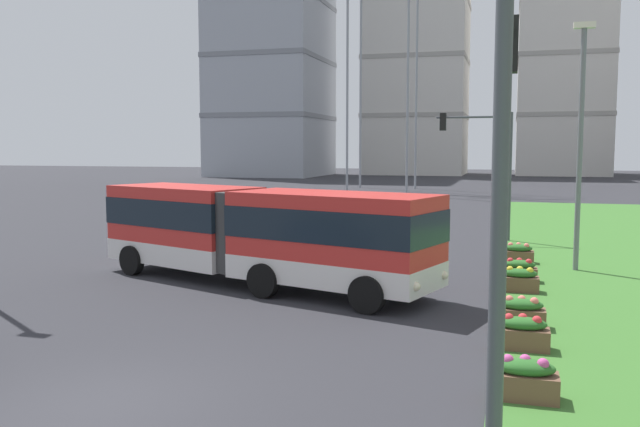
{
  "coord_description": "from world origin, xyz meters",
  "views": [
    {
      "loc": [
        6.52,
        -9.36,
        4.27
      ],
      "look_at": [
        0.66,
        10.95,
        2.2
      ],
      "focal_mm": 37.39,
      "sensor_mm": 36.0,
      "label": 1
    }
  ],
  "objects": [
    {
      "name": "ground_plane",
      "position": [
        0.0,
        0.0,
        0.0
      ],
      "size": [
        260.0,
        260.0,
        0.0
      ],
      "primitive_type": "plane",
      "color": "#2D2D33"
    },
    {
      "name": "articulated_bus",
      "position": [
        -1.05,
        9.87,
        1.65
      ],
      "size": [
        11.93,
        6.23,
        3.0
      ],
      "color": "red",
      "rests_on": "ground"
    },
    {
      "name": "car_white_van",
      "position": [
        -6.04,
        21.01,
        0.75
      ],
      "size": [
        4.5,
        2.23,
        1.58
      ],
      "color": "silver",
      "rests_on": "ground"
    },
    {
      "name": "flower_planter_0",
      "position": [
        6.82,
        2.0,
        0.43
      ],
      "size": [
        1.1,
        0.56,
        0.74
      ],
      "color": "brown",
      "rests_on": "grass_median"
    },
    {
      "name": "flower_planter_1",
      "position": [
        6.82,
        4.91,
        0.43
      ],
      "size": [
        1.1,
        0.56,
        0.74
      ],
      "color": "brown",
      "rests_on": "grass_median"
    },
    {
      "name": "flower_planter_2",
      "position": [
        6.82,
        6.7,
        0.43
      ],
      "size": [
        1.1,
        0.56,
        0.74
      ],
      "color": "brown",
      "rests_on": "grass_median"
    },
    {
      "name": "flower_planter_3",
      "position": [
        6.82,
        10.78,
        0.43
      ],
      "size": [
        1.1,
        0.56,
        0.74
      ],
      "color": "brown",
      "rests_on": "grass_median"
    },
    {
      "name": "flower_planter_4",
      "position": [
        6.82,
        12.35,
        0.43
      ],
      "size": [
        1.1,
        0.56,
        0.74
      ],
      "color": "brown",
      "rests_on": "grass_median"
    },
    {
      "name": "flower_planter_5",
      "position": [
        6.82,
        15.95,
        0.43
      ],
      "size": [
        1.1,
        0.56,
        0.74
      ],
      "color": "brown",
      "rests_on": "grass_median"
    },
    {
      "name": "traffic_light_far_right",
      "position": [
        5.33,
        22.0,
        4.04
      ],
      "size": [
        3.41,
        0.28,
        5.9
      ],
      "color": "#474C51",
      "rests_on": "ground"
    },
    {
      "name": "traffic_light_near_right",
      "position": [
        6.42,
        -1.63,
        4.25
      ],
      "size": [
        0.28,
        4.25,
        6.17
      ],
      "color": "#474C51",
      "rests_on": "ground"
    },
    {
      "name": "streetlight_median",
      "position": [
        8.72,
        14.95,
        4.68
      ],
      "size": [
        0.7,
        0.28,
        8.48
      ],
      "color": "slate",
      "rests_on": "ground"
    },
    {
      "name": "apartment_tower_west",
      "position": [
        -30.0,
        89.98,
        22.02
      ],
      "size": [
        16.16,
        18.34,
        43.99
      ],
      "color": "#9EA3AD",
      "rests_on": "ground"
    },
    {
      "name": "apartment_tower_westcentre",
      "position": [
        -9.07,
        102.32,
        22.95
      ],
      "size": [
        16.36,
        14.5,
        45.86
      ],
      "color": "silver",
      "rests_on": "ground"
    },
    {
      "name": "apartment_tower_centre",
      "position": [
        14.03,
        107.5,
        22.84
      ],
      "size": [
        14.22,
        19.31,
        45.64
      ],
      "color": "silver",
      "rests_on": "ground"
    },
    {
      "name": "transmission_pylon",
      "position": [
        -6.38,
        58.46,
        17.55
      ],
      "size": [
        9.0,
        6.24,
        32.22
      ],
      "color": "gray",
      "rests_on": "ground"
    }
  ]
}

